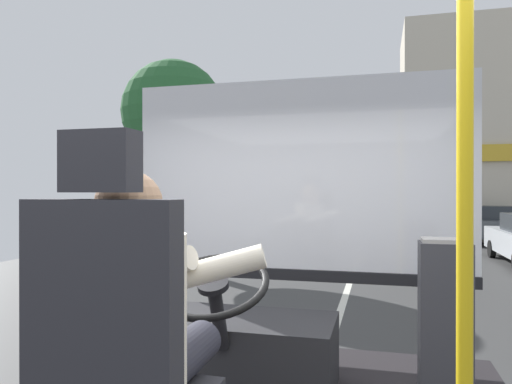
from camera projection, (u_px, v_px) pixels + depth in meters
The scene contains 10 objects.
ground at pixel (352, 277), 10.44m from camera, with size 18.00×44.00×0.06m.
driver_seat at pixel (119, 375), 1.48m from camera, with size 0.48×0.48×1.30m.
bus_driver at pixel (138, 314), 1.59m from camera, with size 0.79×0.61×0.75m.
steering_console at pixel (237, 349), 2.71m from camera, with size 1.10×0.97×0.79m.
handrail_pole at pixel (465, 233), 1.29m from camera, with size 0.04×0.04×2.03m.
fare_box at pixel (445, 323), 2.48m from camera, with size 0.26×0.20×0.88m.
windshield_panel at pixel (297, 202), 3.49m from camera, with size 2.50×0.08×1.48m.
street_tree at pixel (173, 114), 11.54m from camera, with size 2.49×2.49×5.04m.
parked_car_charcoal at pixel (485, 223), 17.31m from camera, with size 1.88×4.02×1.33m.
parked_car_red at pixel (461, 215), 22.66m from camera, with size 1.90×4.28×1.31m.
Camera 1 is at (0.59, -1.83, 1.88)m, focal length 33.30 mm.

